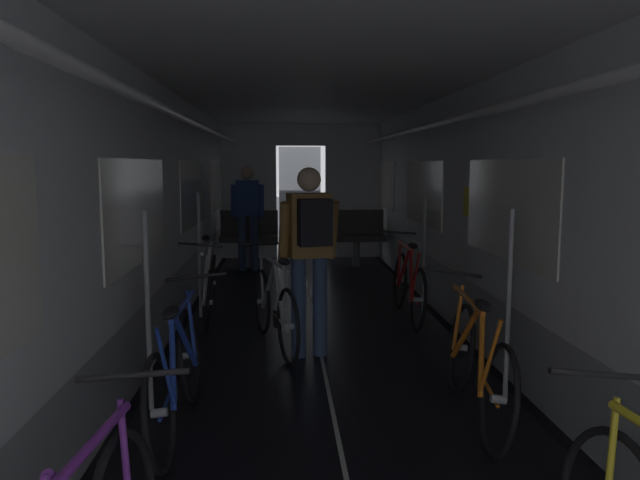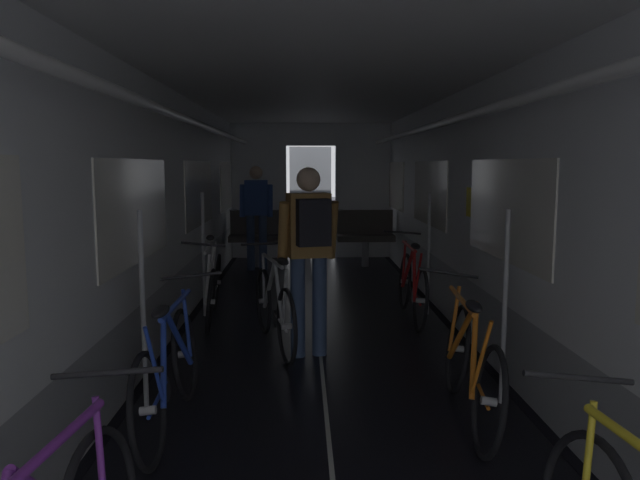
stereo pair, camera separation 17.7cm
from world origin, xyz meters
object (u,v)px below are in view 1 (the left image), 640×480
at_px(bicycle_white, 210,287).
at_px(person_standing_near_bench, 248,211).
at_px(bicycle_red, 408,285).
at_px(bicycle_silver_in_aisle, 274,308).
at_px(bench_seat_far_left, 249,233).
at_px(bicycle_blue, 177,373).
at_px(person_cyclist_aisle, 310,244).
at_px(bicycle_orange, 477,363).
at_px(bench_seat_far_right, 356,232).

height_order(bicycle_white, person_standing_near_bench, person_standing_near_bench).
height_order(bicycle_red, bicycle_silver_in_aisle, bicycle_red).
height_order(bench_seat_far_left, bicycle_white, bench_seat_far_left).
bearing_deg(bicycle_blue, person_cyclist_aisle, 57.81).
xyz_separation_m(bicycle_orange, person_standing_near_bench, (-1.86, 5.88, 0.60)).
relative_size(bench_seat_far_left, bicycle_blue, 0.58).
distance_m(bench_seat_far_left, bicycle_white, 3.60).
xyz_separation_m(bicycle_orange, bicycle_silver_in_aisle, (-1.38, 1.65, 0.00)).
bearing_deg(bicycle_white, bench_seat_far_right, 60.46).
relative_size(bicycle_white, person_cyclist_aisle, 1.00).
xyz_separation_m(bench_seat_far_left, person_standing_near_bench, (0.00, -0.38, 0.41)).
height_order(bicycle_red, bicycle_white, bicycle_white).
height_order(bicycle_red, person_standing_near_bench, person_standing_near_bench).
xyz_separation_m(bench_seat_far_left, person_cyclist_aisle, (0.80, -4.87, 0.45)).
relative_size(bicycle_red, person_cyclist_aisle, 1.00).
relative_size(bicycle_white, bicycle_silver_in_aisle, 1.03).
xyz_separation_m(bench_seat_far_left, bicycle_orange, (1.86, -6.26, -0.19)).
xyz_separation_m(bicycle_white, bicycle_silver_in_aisle, (0.71, -1.01, 0.00)).
bearing_deg(bicycle_orange, bicycle_silver_in_aisle, 129.90).
bearing_deg(person_cyclist_aisle, bicycle_red, 47.30).
xyz_separation_m(bench_seat_far_right, bicycle_blue, (-1.92, -6.33, -0.19)).
bearing_deg(person_standing_near_bench, bench_seat_far_left, 90.41).
height_order(person_cyclist_aisle, bicycle_silver_in_aisle, person_cyclist_aisle).
height_order(bench_seat_far_right, person_standing_near_bench, person_standing_near_bench).
relative_size(bicycle_red, bicycle_blue, 1.00).
bearing_deg(bicycle_silver_in_aisle, bicycle_white, 125.14).
distance_m(bicycle_white, person_standing_near_bench, 3.28).
xyz_separation_m(bicycle_orange, bicycle_blue, (-1.98, -0.08, 0.00)).
bearing_deg(bicycle_white, bicycle_silver_in_aisle, -54.86).
height_order(bicycle_blue, bicycle_white, same).
xyz_separation_m(bench_seat_far_right, bicycle_white, (-2.03, -3.59, -0.19)).
distance_m(bench_seat_far_right, person_cyclist_aisle, 4.99).
height_order(bicycle_orange, bicycle_white, bicycle_orange).
height_order(bench_seat_far_left, person_standing_near_bench, person_standing_near_bench).
bearing_deg(bicycle_white, bicycle_orange, -51.83).
xyz_separation_m(bench_seat_far_left, bicycle_red, (1.95, -3.63, -0.18)).
xyz_separation_m(bicycle_orange, person_cyclist_aisle, (-1.06, 1.39, 0.63)).
xyz_separation_m(person_cyclist_aisle, person_standing_near_bench, (-0.80, 4.49, -0.04)).
distance_m(bicycle_orange, bicycle_white, 3.39).
bearing_deg(bicycle_white, bicycle_red, -1.03).
bearing_deg(bicycle_blue, bicycle_orange, 2.24).
bearing_deg(bicycle_silver_in_aisle, person_cyclist_aisle, -39.37).
height_order(bench_seat_far_left, bicycle_blue, bench_seat_far_left).
bearing_deg(person_cyclist_aisle, bench_seat_far_left, 99.36).
bearing_deg(bicycle_orange, person_cyclist_aisle, 127.33).
relative_size(person_cyclist_aisle, bicycle_silver_in_aisle, 1.02).
relative_size(bicycle_red, bicycle_white, 1.00).
bearing_deg(bench_seat_far_left, person_standing_near_bench, -89.59).
relative_size(person_cyclist_aisle, person_standing_near_bench, 1.00).
xyz_separation_m(bicycle_orange, bicycle_white, (-2.10, 2.67, 0.00)).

